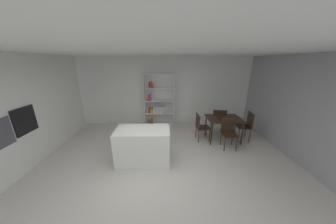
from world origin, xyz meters
The scene contains 12 objects.
ground_plane centered at (0.00, 0.00, 0.00)m, with size 10.13×10.13×0.00m, color beige.
ceiling_slab centered at (0.00, 0.00, 2.72)m, with size 7.35×6.46×0.06m.
back_partition centered at (0.00, 3.20, 1.34)m, with size 7.35×0.06×2.69m, color silver.
right_partition_gray centered at (3.65, 0.00, 1.34)m, with size 0.06×6.46×2.69m, color #9E9EA3.
built_in_oven centered at (-2.99, 0.39, 1.21)m, with size 0.06×0.57×0.61m.
kitchen_island centered at (-0.32, 0.52, 0.45)m, with size 1.34×0.74×0.89m, color white.
open_bookshelf centered at (-0.07, 2.91, 0.90)m, with size 1.15×0.30×2.07m.
dining_table centered at (2.13, 1.62, 0.69)m, with size 1.08×0.81×0.77m.
dining_chair_far centered at (2.12, 2.04, 0.55)m, with size 0.50×0.50×0.93m.
dining_chair_island_side centered at (1.38, 1.61, 0.53)m, with size 0.43×0.44×0.90m.
dining_chair_near centered at (2.14, 1.18, 0.54)m, with size 0.42×0.43×0.91m.
dining_chair_window_side centered at (2.89, 1.60, 0.57)m, with size 0.45×0.48×0.95m.
Camera 1 is at (0.24, -2.97, 2.49)m, focal length 16.45 mm.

